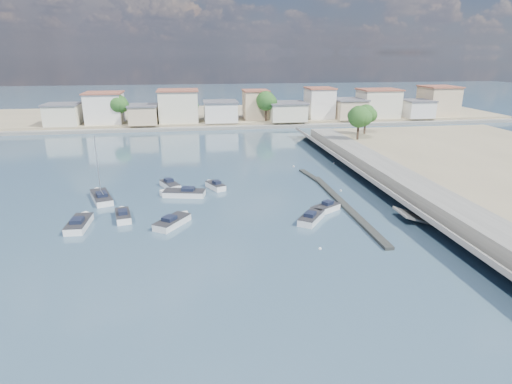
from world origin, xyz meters
TOP-DOWN VIEW (x-y plane):
  - ground at (0.00, 40.00)m, footprint 400.00×400.00m
  - seawall_walkway at (18.50, 13.00)m, footprint 5.00×90.00m
  - breakwater at (6.90, 12.69)m, footprint 2.00×31.02m
  - far_shore_land at (0.00, 92.00)m, footprint 160.00×40.00m
  - far_shore_quay at (0.00, 71.00)m, footprint 160.00×2.50m
  - far_town at (10.71, 76.92)m, footprint 113.01×12.80m
  - shore_trees at (8.34, 68.11)m, footprint 74.56×38.32m
  - motorboat_a at (-20.71, 10.18)m, footprint 2.45×4.74m
  - motorboat_b at (-14.66, 7.28)m, footprint 4.38×5.09m
  - motorboat_c at (-13.77, 17.65)m, footprint 6.39×3.36m
  - motorboat_d at (3.81, 8.66)m, footprint 4.23×3.55m
  - motorboat_e at (-25.25, 8.39)m, footprint 2.28×5.78m
  - motorboat_f at (-9.07, 20.54)m, footprint 2.94×4.15m
  - motorboat_g at (-15.47, 21.61)m, footprint 3.30×4.76m
  - motorboat_h at (1.49, 6.04)m, footprint 4.13×4.76m
  - sailboat at (-24.60, 17.77)m, footprint 4.03×6.84m
  - mooring_buoys at (6.43, 14.32)m, footprint 13.14×34.69m

SIDE VIEW (x-z plane):
  - ground at x=0.00m, z-range 0.00..0.00m
  - mooring_buoys at x=6.43m, z-range -0.11..0.21m
  - breakwater at x=6.90m, z-range 0.00..0.35m
  - motorboat_d at x=3.81m, z-range -0.36..1.12m
  - motorboat_b at x=-14.66m, z-range -0.36..1.12m
  - motorboat_f at x=-9.07m, z-range -0.36..1.12m
  - motorboat_e at x=-25.25m, z-range -0.36..1.12m
  - motorboat_h at x=1.49m, z-range -0.36..1.12m
  - motorboat_a at x=-20.71m, z-range -0.36..1.12m
  - motorboat_c at x=-13.77m, z-range -0.36..1.12m
  - motorboat_g at x=-15.47m, z-range -0.36..1.12m
  - far_shore_quay at x=0.00m, z-range 0.00..0.80m
  - sailboat at x=-24.60m, z-range -4.09..4.91m
  - far_shore_land at x=0.00m, z-range 0.00..1.40m
  - seawall_walkway at x=18.50m, z-range 0.00..1.80m
  - far_town at x=10.71m, z-range 0.76..9.11m
  - shore_trees at x=8.34m, z-range 2.26..10.18m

